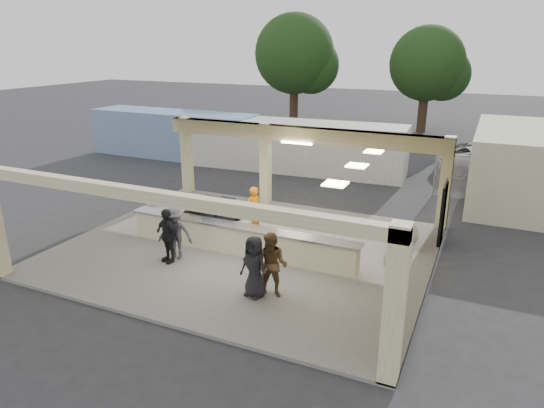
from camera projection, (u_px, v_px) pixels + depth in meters
The scene contains 16 objects.
ground at pixel (246, 250), 16.53m from camera, with size 120.00×120.00×0.00m, color #29292B.
pavilion at pixel (260, 208), 16.59m from camera, with size 12.01×10.00×3.55m.
baggage_counter at pixel (239, 239), 15.91m from camera, with size 8.20×0.58×0.98m.
luggage_cart at pixel (215, 215), 17.30m from camera, with size 2.46×1.55×1.43m.
drum_fan at pixel (406, 234), 16.36m from camera, with size 0.83×0.66×0.91m.
baggage_handler at pixel (253, 211), 17.35m from camera, with size 0.66×0.36×1.80m, color orange.
passenger_a at pixel (272, 265), 13.09m from camera, with size 0.89×0.39×1.83m, color brown.
passenger_b at pixel (167, 236), 15.18m from camera, with size 1.03×0.38×1.76m, color black.
passenger_c at pixel (175, 233), 15.41m from camera, with size 1.13×0.39×1.74m, color #46454A.
passenger_d at pixel (254, 267), 13.10m from camera, with size 0.85×0.35×1.75m, color black.
car_white_a at pixel (490, 162), 25.52m from camera, with size 2.47×5.21×1.49m, color white.
car_dark at pixel (478, 157), 26.85m from camera, with size 1.42×4.03×1.34m, color black.
container_white at pixel (291, 146), 26.53m from camera, with size 12.39×2.48×2.68m, color silver.
container_blue at pixel (174, 134), 29.62m from camera, with size 10.59×2.54×2.75m, color #6E87B0.
tree_left at pixel (299, 57), 38.61m from camera, with size 6.60×6.30×9.00m.
tree_mid at pixel (431, 67), 36.61m from camera, with size 6.00×5.60×8.00m.
Camera 1 is at (7.09, -13.44, 6.75)m, focal length 32.00 mm.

